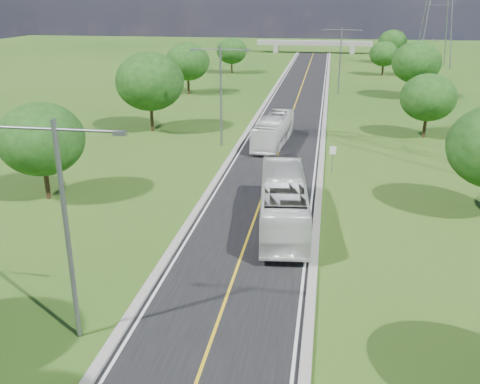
{
  "coord_description": "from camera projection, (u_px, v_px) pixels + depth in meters",
  "views": [
    {
      "loc": [
        4.55,
        -7.04,
        14.56
      ],
      "look_at": [
        -0.56,
        23.78,
        3.0
      ],
      "focal_mm": 40.0,
      "sensor_mm": 36.0,
      "label": 1
    }
  ],
  "objects": [
    {
      "name": "road",
      "position": [
        294.0,
        107.0,
        73.32
      ],
      "size": [
        8.0,
        150.0,
        0.06
      ],
      "primitive_type": "cube",
      "color": "black",
      "rests_on": "ground"
    },
    {
      "name": "tree_rf",
      "position": [
        393.0,
        42.0,
        118.92
      ],
      "size": [
        6.3,
        6.3,
        7.33
      ],
      "color": "black",
      "rests_on": "ground"
    },
    {
      "name": "tree_re",
      "position": [
        384.0,
        54.0,
        101.17
      ],
      "size": [
        5.46,
        5.46,
        6.35
      ],
      "color": "black",
      "rests_on": "ground"
    },
    {
      "name": "bus_outbound",
      "position": [
        283.0,
        201.0,
        35.2
      ],
      "size": [
        4.17,
        12.58,
        3.44
      ],
      "primitive_type": "imported",
      "rotation": [
        0.0,
        0.0,
        3.25
      ],
      "color": "silver",
      "rests_on": "road"
    },
    {
      "name": "bus_inbound",
      "position": [
        273.0,
        130.0,
        54.63
      ],
      "size": [
        3.47,
        10.7,
        2.93
      ],
      "primitive_type": "imported",
      "rotation": [
        0.0,
        0.0,
        -0.1
      ],
      "color": "white",
      "rests_on": "road"
    },
    {
      "name": "tree_rc",
      "position": [
        428.0,
        97.0,
        56.57
      ],
      "size": [
        5.88,
        5.88,
        6.84
      ],
      "color": "black",
      "rests_on": "ground"
    },
    {
      "name": "ground",
      "position": [
        291.0,
        117.0,
        67.78
      ],
      "size": [
        260.0,
        260.0,
        0.0
      ],
      "primitive_type": "plane",
      "color": "#234F16",
      "rests_on": "ground"
    },
    {
      "name": "curb_right",
      "position": [
        325.0,
        108.0,
        72.64
      ],
      "size": [
        0.5,
        150.0,
        0.22
      ],
      "primitive_type": "cube",
      "color": "gray",
      "rests_on": "ground"
    },
    {
      "name": "tree_ld",
      "position": [
        188.0,
        62.0,
        81.62
      ],
      "size": [
        6.72,
        6.72,
        7.82
      ],
      "color": "black",
      "rests_on": "ground"
    },
    {
      "name": "tree_rd",
      "position": [
        416.0,
        62.0,
        78.15
      ],
      "size": [
        7.14,
        7.14,
        8.3
      ],
      "color": "black",
      "rests_on": "ground"
    },
    {
      "name": "overpass",
      "position": [
        314.0,
        44.0,
        140.96
      ],
      "size": [
        30.0,
        3.0,
        3.2
      ],
      "color": "gray",
      "rests_on": "ground"
    },
    {
      "name": "tree_lb",
      "position": [
        41.0,
        139.0,
        39.01
      ],
      "size": [
        6.3,
        6.3,
        7.33
      ],
      "color": "black",
      "rests_on": "ground"
    },
    {
      "name": "streetlight_far_right",
      "position": [
        340.0,
        55.0,
        81.45
      ],
      "size": [
        5.9,
        0.25,
        10.0
      ],
      "color": "slate",
      "rests_on": "ground"
    },
    {
      "name": "streetlight_mid_left",
      "position": [
        221.0,
        88.0,
        52.76
      ],
      "size": [
        5.9,
        0.25,
        10.0
      ],
      "color": "slate",
      "rests_on": "ground"
    },
    {
      "name": "tree_le",
      "position": [
        232.0,
        51.0,
        103.66
      ],
      "size": [
        5.88,
        5.88,
        6.84
      ],
      "color": "black",
      "rests_on": "ground"
    },
    {
      "name": "curb_left",
      "position": [
        264.0,
        106.0,
        73.94
      ],
      "size": [
        0.5,
        150.0,
        0.22
      ],
      "primitive_type": "cube",
      "color": "gray",
      "rests_on": "ground"
    },
    {
      "name": "tree_lc",
      "position": [
        150.0,
        81.0,
        58.89
      ],
      "size": [
        7.56,
        7.56,
        8.79
      ],
      "color": "black",
      "rests_on": "ground"
    },
    {
      "name": "streetlight_near_left",
      "position": [
        65.0,
        215.0,
        22.22
      ],
      "size": [
        5.9,
        0.25,
        10.0
      ],
      "color": "slate",
      "rests_on": "ground"
    },
    {
      "name": "speed_limit_sign",
      "position": [
        333.0,
        155.0,
        46.06
      ],
      "size": [
        0.55,
        0.09,
        2.4
      ],
      "color": "slate",
      "rests_on": "ground"
    }
  ]
}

